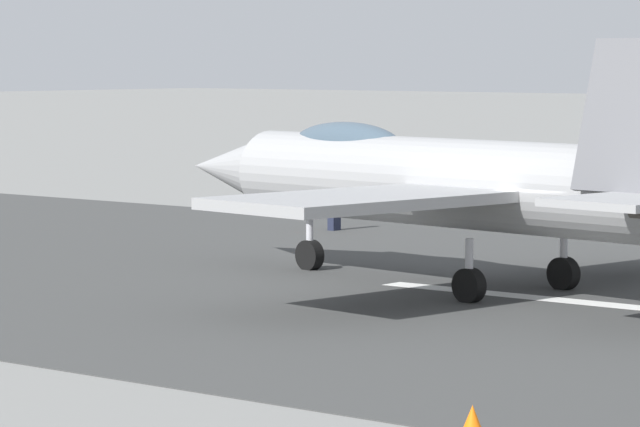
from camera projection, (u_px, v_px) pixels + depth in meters
The scene contains 5 objects.
ground_plane at pixel (572, 302), 39.46m from camera, with size 400.00×400.00×0.00m, color gray.
runway_strip at pixel (573, 302), 39.45m from camera, with size 240.00×26.00×0.02m.
fighter_jet at pixel (453, 180), 41.63m from camera, with size 17.86×14.87×5.70m.
crew_person at pixel (334, 204), 55.65m from camera, with size 0.33×0.70×1.67m.
marker_cone_near at pixel (472, 425), 24.92m from camera, with size 0.44×0.44×0.55m, color orange.
Camera 1 is at (-20.58, 33.75, 5.29)m, focal length 102.11 mm.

